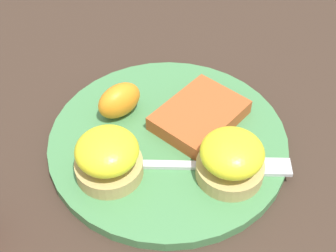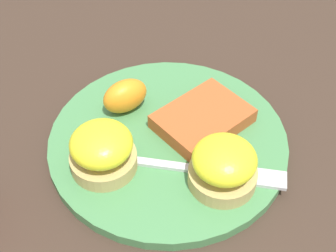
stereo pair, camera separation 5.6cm
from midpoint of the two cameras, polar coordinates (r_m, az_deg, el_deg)
ground_plane at (r=0.58m, az=-2.74°, el=-2.44°), size 1.10×1.10×0.00m
plate at (r=0.58m, az=-2.76°, el=-1.99°), size 0.29×0.29×0.01m
sandwich_benedict_left at (r=0.53m, az=-10.40°, el=-3.92°), size 0.08×0.08×0.06m
sandwich_benedict_right at (r=0.52m, az=4.65°, el=-4.21°), size 0.08×0.08×0.06m
hashbrown_patty at (r=0.59m, az=1.16°, el=1.19°), size 0.12×0.09×0.02m
orange_wedge at (r=0.60m, az=-8.46°, el=3.14°), size 0.07×0.05×0.04m
fork at (r=0.54m, az=3.05°, el=-5.04°), size 0.12×0.18×0.00m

